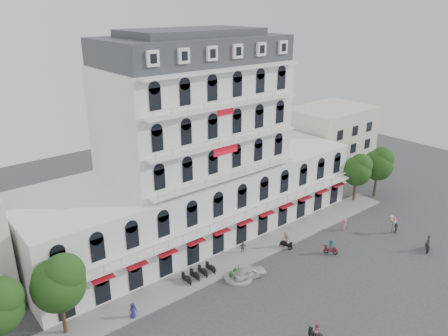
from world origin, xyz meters
TOP-DOWN VIEW (x-y plane):
  - ground at (0.00, 0.00)m, footprint 120.00×120.00m
  - sidewalk at (0.00, 9.00)m, footprint 53.00×4.00m
  - main_building at (0.00, 18.00)m, footprint 45.00×15.00m
  - flank_building_east at (30.00, 20.00)m, footprint 14.00×10.00m
  - traffic_island at (-3.00, 6.00)m, footprint 3.20×3.20m
  - parked_scooter_row at (-6.35, 8.80)m, footprint 4.40×1.80m
  - tree_west_inner at (-20.95, 9.48)m, footprint 4.76×4.76m
  - tree_east_inner at (24.05, 9.98)m, footprint 4.40×4.37m
  - tree_east_outer at (28.05, 8.98)m, footprint 4.65×4.65m
  - parked_car at (-1.99, 5.31)m, footprint 4.16×2.46m
  - rider_southwest at (-3.89, -5.67)m, footprint 0.61×1.70m
  - rider_east at (8.93, 2.65)m, footprint 1.14×1.47m
  - rider_northeast at (18.58, -4.43)m, footprint 1.51×1.09m
  - rider_center at (5.64, 6.96)m, footprint 1.07×1.61m
  - pedestrian_left at (-15.19, 7.40)m, footprint 0.87×0.58m
  - pedestrian_mid at (0.77, 9.50)m, footprint 1.03×0.80m
  - pedestrian_right at (15.11, 5.27)m, footprint 1.20×1.12m
  - balloon_vendor at (19.51, 0.58)m, footprint 1.42×1.30m

SIDE VIEW (x-z plane):
  - ground at x=0.00m, z-range 0.00..0.00m
  - parked_scooter_row at x=-6.35m, z-range -0.55..0.55m
  - sidewalk at x=0.00m, z-range 0.00..0.16m
  - traffic_island at x=-3.00m, z-range -0.54..1.06m
  - parked_car at x=-1.99m, z-range 0.00..1.33m
  - pedestrian_right at x=15.11m, z-range 0.00..1.63m
  - pedestrian_mid at x=0.77m, z-range 0.00..1.64m
  - pedestrian_left at x=-15.19m, z-range 0.00..1.73m
  - rider_east at x=8.93m, z-range -0.03..1.98m
  - rider_southwest at x=-3.89m, z-range -0.01..1.98m
  - rider_northeast at x=18.58m, z-range -0.01..2.19m
  - rider_center at x=5.64m, z-range 0.07..2.34m
  - balloon_vendor at x=19.51m, z-range 0.08..2.53m
  - tree_east_inner at x=24.05m, z-range 1.43..9.00m
  - tree_east_outer at x=28.05m, z-range 1.52..9.58m
  - tree_west_inner at x=-20.95m, z-range 1.56..9.81m
  - flank_building_east at x=30.00m, z-range 0.00..12.00m
  - main_building at x=0.00m, z-range -2.94..22.86m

